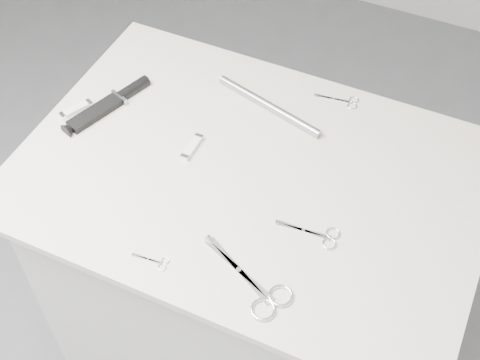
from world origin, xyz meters
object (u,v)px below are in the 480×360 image
at_px(large_shears, 260,291).
at_px(pocket_knife_a, 76,110).
at_px(sheathed_knife, 113,102).
at_px(plinth, 249,287).
at_px(embroidery_scissors_a, 319,235).
at_px(metal_rail, 269,106).
at_px(pocket_knife_b, 192,147).
at_px(embroidery_scissors_b, 344,101).
at_px(tiny_scissors, 155,261).

height_order(large_shears, pocket_knife_a, pocket_knife_a).
bearing_deg(sheathed_knife, plinth, -79.58).
xyz_separation_m(embroidery_scissors_a, pocket_knife_a, (-0.64, 0.09, 0.00)).
bearing_deg(sheathed_knife, large_shears, -102.28).
bearing_deg(pocket_knife_a, metal_rail, -37.35).
distance_m(embroidery_scissors_a, pocket_knife_b, 0.35).
bearing_deg(pocket_knife_b, plinth, -93.93).
bearing_deg(large_shears, plinth, 142.23).
distance_m(pocket_knife_a, pocket_knife_b, 0.30).
relative_size(large_shears, metal_rail, 0.72).
bearing_deg(pocket_knife_a, embroidery_scissors_a, -71.61).
relative_size(large_shears, sheathed_knife, 0.93).
distance_m(embroidery_scissors_b, tiny_scissors, 0.61).
bearing_deg(embroidery_scissors_a, pocket_knife_a, 167.65).
distance_m(large_shears, tiny_scissors, 0.21).
distance_m(embroidery_scissors_b, pocket_knife_a, 0.63).
bearing_deg(embroidery_scissors_a, metal_rail, 125.00).
xyz_separation_m(embroidery_scissors_a, tiny_scissors, (-0.27, -0.19, -0.00)).
distance_m(tiny_scissors, pocket_knife_a, 0.47).
distance_m(embroidery_scissors_b, metal_rail, 0.18).
relative_size(embroidery_scissors_b, pocket_knife_a, 1.34).
distance_m(plinth, pocket_knife_b, 0.50).
relative_size(large_shears, embroidery_scissors_b, 1.99).
height_order(embroidery_scissors_b, pocket_knife_b, pocket_knife_b).
relative_size(tiny_scissors, pocket_knife_a, 0.95).
height_order(plinth, embroidery_scissors_a, embroidery_scissors_a).
height_order(large_shears, tiny_scissors, large_shears).
distance_m(embroidery_scissors_a, tiny_scissors, 0.33).
bearing_deg(large_shears, pocket_knife_a, -179.49).
height_order(plinth, tiny_scissors, tiny_scissors).
relative_size(pocket_knife_a, pocket_knife_b, 1.02).
xyz_separation_m(embroidery_scissors_b, tiny_scissors, (-0.18, -0.58, -0.00)).
height_order(large_shears, sheathed_knife, sheathed_knife).
distance_m(plinth, metal_rail, 0.52).
xyz_separation_m(plinth, embroidery_scissors_a, (0.19, -0.09, 0.47)).
bearing_deg(pocket_knife_b, pocket_knife_a, 91.85).
height_order(embroidery_scissors_a, embroidery_scissors_b, same).
xyz_separation_m(embroidery_scissors_b, metal_rail, (-0.15, -0.10, 0.01)).
relative_size(pocket_knife_b, metal_rail, 0.27).
distance_m(sheathed_knife, metal_rail, 0.37).
bearing_deg(pocket_knife_a, sheathed_knife, -22.93).
bearing_deg(tiny_scissors, sheathed_knife, 126.72).
height_order(plinth, pocket_knife_b, pocket_knife_b).
distance_m(plinth, embroidery_scissors_b, 0.57).
height_order(tiny_scissors, sheathed_knife, sheathed_knife).
relative_size(large_shears, pocket_knife_b, 2.72).
bearing_deg(embroidery_scissors_b, large_shears, -95.01).
xyz_separation_m(embroidery_scissors_a, sheathed_knife, (-0.57, 0.15, 0.01)).
xyz_separation_m(sheathed_knife, pocket_knife_b, (0.23, -0.05, -0.00)).
distance_m(plinth, sheathed_knife, 0.61).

